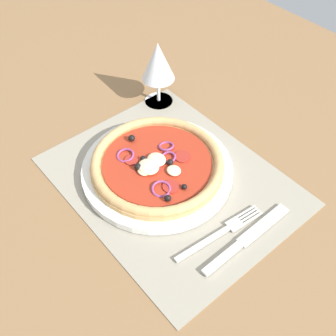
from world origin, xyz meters
TOP-DOWN VIEW (x-y plane):
  - ground_plane at (0.00, 0.00)cm, footprint 190.00×140.00cm
  - placemat at (0.00, 0.00)cm, footprint 44.64×35.38cm
  - plate at (-3.15, -0.81)cm, footprint 28.85×28.85cm
  - pizza at (-3.13, -0.86)cm, footprint 25.27×25.27cm
  - fork at (14.67, -0.70)cm, footprint 3.26×18.06cm
  - knife at (18.26, 1.38)cm, footprint 2.12×20.02cm
  - wine_glass at (-20.17, 13.35)cm, footprint 7.20×7.20cm

SIDE VIEW (x-z plane):
  - ground_plane at x=0.00cm, z-range -2.40..0.00cm
  - placemat at x=0.00cm, z-range 0.00..0.40cm
  - fork at x=14.67cm, z-range 0.40..0.84cm
  - knife at x=18.26cm, z-range 0.35..0.96cm
  - plate at x=-3.15cm, z-range 0.40..1.87cm
  - pizza at x=-3.13cm, z-range 1.63..4.28cm
  - wine_glass at x=-20.17cm, z-range 2.63..17.53cm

